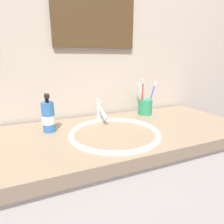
{
  "coord_description": "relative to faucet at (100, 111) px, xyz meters",
  "views": [
    {
      "loc": [
        -0.33,
        -0.74,
        1.15
      ],
      "look_at": [
        -0.02,
        -0.01,
        0.93
      ],
      "focal_mm": 30.19,
      "sensor_mm": 36.0,
      "label": 1
    }
  ],
  "objects": [
    {
      "name": "sink_basin",
      "position": [
        0.0,
        -0.19,
        -0.1
      ],
      "size": [
        0.4,
        0.4,
        0.13
      ],
      "color": "white",
      "rests_on": "vanity_counter"
    },
    {
      "name": "toothbrush_red",
      "position": [
        0.25,
        0.0,
        0.07
      ],
      "size": [
        0.02,
        0.03,
        0.2
      ],
      "color": "red",
      "rests_on": "toothbrush_cup"
    },
    {
      "name": "toothbrush_blue",
      "position": [
        0.32,
        0.01,
        0.06
      ],
      "size": [
        0.05,
        0.02,
        0.19
      ],
      "color": "blue",
      "rests_on": "toothbrush_cup"
    },
    {
      "name": "tiled_wall_back",
      "position": [
        0.02,
        0.15,
        0.31
      ],
      "size": [
        2.46,
        0.04,
        2.4
      ],
      "primitive_type": "cube",
      "color": "beige",
      "rests_on": "ground"
    },
    {
      "name": "toothbrush_white",
      "position": [
        0.28,
        0.05,
        0.05
      ],
      "size": [
        0.02,
        0.05,
        0.17
      ],
      "color": "white",
      "rests_on": "toothbrush_cup"
    },
    {
      "name": "vanity_counter",
      "position": [
        0.02,
        -0.15,
        -0.47
      ],
      "size": [
        1.26,
        0.53,
        0.84
      ],
      "color": "silver",
      "rests_on": "ground"
    },
    {
      "name": "soap_dispenser",
      "position": [
        -0.26,
        -0.05,
        0.01
      ],
      "size": [
        0.06,
        0.06,
        0.17
      ],
      "color": "#3372BF",
      "rests_on": "vanity_counter"
    },
    {
      "name": "toothbrush_cup",
      "position": [
        0.29,
        0.02,
        -0.01
      ],
      "size": [
        0.08,
        0.08,
        0.09
      ],
      "primitive_type": "cylinder",
      "color": "#2D9966",
      "rests_on": "vanity_counter"
    },
    {
      "name": "faucet",
      "position": [
        0.0,
        0.0,
        0.0
      ],
      "size": [
        0.02,
        0.15,
        0.11
      ],
      "color": "silver",
      "rests_on": "sink_basin"
    }
  ]
}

